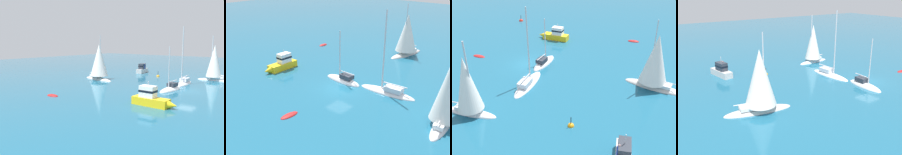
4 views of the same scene
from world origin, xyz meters
The scene contains 8 objects.
ground_plane centered at (0.00, 0.00, 0.00)m, with size 160.00×160.00×0.00m, color #1E607F.
sailboat centered at (2.64, -4.98, 0.21)m, with size 2.01×6.82×9.73m.
cabin_cruiser centered at (15.91, -13.79, 0.79)m, with size 1.95×5.27×2.96m.
yacht centered at (0.00, -12.29, 3.06)m, with size 5.94×2.84×8.38m.
yacht_1 centered at (16.72, 0.04, 3.04)m, with size 7.36×3.76×8.61m.
rib_1 centered at (-7.92, -0.26, 0.00)m, with size 2.03×0.92×0.34m.
yacht_2 centered at (2.01, 1.02, 0.11)m, with size 1.83×5.32×6.85m.
mooring_buoy centered at (10.25, -10.51, 0.01)m, with size 0.65×0.65×1.37m.
Camera 4 is at (28.26, 22.65, 12.03)m, focal length 42.86 mm.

